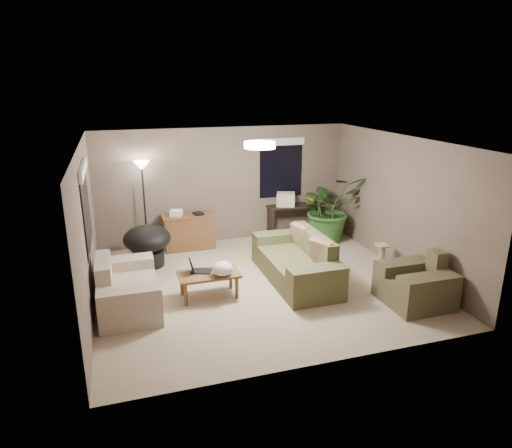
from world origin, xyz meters
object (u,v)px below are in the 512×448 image
object	(u,v)px
console_table	(296,218)
papasan_chair	(147,243)
cat_scratching_post	(381,259)
coffee_table	(209,277)
floor_lamp	(142,176)
loveseat	(126,290)
desk	(189,231)
armchair	(416,286)
houseplant	(329,215)
main_sofa	(297,264)

from	to	relation	value
console_table	papasan_chair	distance (m)	3.45
console_table	cat_scratching_post	world-z (taller)	console_table
coffee_table	cat_scratching_post	size ratio (longest dim) A/B	2.00
console_table	floor_lamp	world-z (taller)	floor_lamp
loveseat	floor_lamp	size ratio (longest dim) A/B	0.84
floor_lamp	cat_scratching_post	xyz separation A→B (m)	(4.14, -2.32, -1.38)
desk	console_table	world-z (taller)	same
coffee_table	console_table	size ratio (longest dim) A/B	0.77
floor_lamp	cat_scratching_post	size ratio (longest dim) A/B	3.82
armchair	coffee_table	xyz separation A→B (m)	(-3.12, 1.20, 0.06)
desk	houseplant	size ratio (longest dim) A/B	0.73
console_table	houseplant	size ratio (longest dim) A/B	0.87
coffee_table	console_table	xyz separation A→B (m)	(2.52, 2.44, 0.08)
main_sofa	cat_scratching_post	world-z (taller)	main_sofa
main_sofa	desk	size ratio (longest dim) A/B	2.00
armchair	coffee_table	bearing A→B (deg)	159.02
coffee_table	desk	distance (m)	2.38
houseplant	papasan_chair	bearing A→B (deg)	-175.68
papasan_chair	floor_lamp	distance (m)	1.38
coffee_table	console_table	distance (m)	3.51
armchair	floor_lamp	distance (m)	5.52
desk	armchair	bearing A→B (deg)	-49.60
main_sofa	houseplant	distance (m)	2.30
main_sofa	cat_scratching_post	size ratio (longest dim) A/B	4.40
main_sofa	coffee_table	bearing A→B (deg)	-172.56
coffee_table	houseplant	size ratio (longest dim) A/B	0.67
cat_scratching_post	papasan_chair	bearing A→B (deg)	160.04
armchair	loveseat	bearing A→B (deg)	164.78
desk	floor_lamp	size ratio (longest dim) A/B	0.58
main_sofa	loveseat	bearing A→B (deg)	-176.01
houseplant	cat_scratching_post	bearing A→B (deg)	-83.29
desk	floor_lamp	world-z (taller)	floor_lamp
coffee_table	main_sofa	bearing A→B (deg)	7.44
console_table	papasan_chair	bearing A→B (deg)	-167.14
console_table	cat_scratching_post	bearing A→B (deg)	-70.26
console_table	papasan_chair	size ratio (longest dim) A/B	1.40
coffee_table	console_table	world-z (taller)	console_table
floor_lamp	houseplant	world-z (taller)	floor_lamp
cat_scratching_post	console_table	bearing A→B (deg)	109.74
armchair	desk	bearing A→B (deg)	130.40
floor_lamp	coffee_table	bearing A→B (deg)	-72.00
papasan_chair	floor_lamp	world-z (taller)	floor_lamp
desk	cat_scratching_post	distance (m)	3.96
main_sofa	papasan_chair	bearing A→B (deg)	149.87
coffee_table	loveseat	bearing A→B (deg)	179.58
armchair	floor_lamp	xyz separation A→B (m)	(-3.92, 3.66, 1.30)
papasan_chair	cat_scratching_post	distance (m)	4.46
loveseat	desk	size ratio (longest dim) A/B	1.45
armchair	houseplant	size ratio (longest dim) A/B	0.67
coffee_table	houseplant	bearing A→B (deg)	32.24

